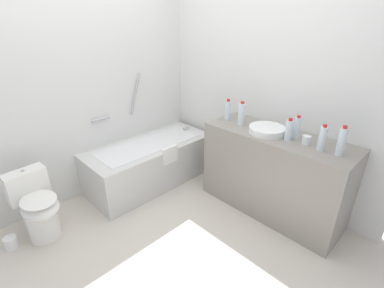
{
  "coord_description": "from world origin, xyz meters",
  "views": [
    {
      "loc": [
        -1.2,
        -1.6,
        1.91
      ],
      "look_at": [
        0.61,
        0.24,
        0.72
      ],
      "focal_mm": 25.49,
      "sensor_mm": 36.0,
      "label": 1
    }
  ],
  "objects_px": {
    "toilet": "(38,208)",
    "drinking_glass_0": "(306,140)",
    "water_bottle_5": "(289,130)",
    "water_bottle_1": "(242,114)",
    "bathtub": "(151,161)",
    "water_bottle_3": "(342,142)",
    "water_bottle_4": "(322,139)",
    "water_bottle_0": "(297,128)",
    "water_bottle_2": "(228,110)",
    "sink_basin": "(267,130)",
    "toilet_paper_roll": "(11,243)",
    "sink_faucet": "(278,125)"
  },
  "relations": [
    {
      "from": "toilet",
      "to": "drinking_glass_0",
      "type": "distance_m",
      "value": 2.53
    },
    {
      "from": "water_bottle_5",
      "to": "water_bottle_1",
      "type": "bearing_deg",
      "value": 87.18
    },
    {
      "from": "bathtub",
      "to": "drinking_glass_0",
      "type": "height_order",
      "value": "bathtub"
    },
    {
      "from": "water_bottle_3",
      "to": "water_bottle_4",
      "type": "relative_size",
      "value": 1.11
    },
    {
      "from": "water_bottle_3",
      "to": "water_bottle_0",
      "type": "bearing_deg",
      "value": 79.64
    },
    {
      "from": "toilet",
      "to": "drinking_glass_0",
      "type": "bearing_deg",
      "value": 46.0
    },
    {
      "from": "bathtub",
      "to": "water_bottle_2",
      "type": "bearing_deg",
      "value": -53.24
    },
    {
      "from": "sink_basin",
      "to": "water_bottle_0",
      "type": "bearing_deg",
      "value": -73.32
    },
    {
      "from": "water_bottle_1",
      "to": "water_bottle_3",
      "type": "distance_m",
      "value": 1.0
    },
    {
      "from": "bathtub",
      "to": "water_bottle_4",
      "type": "bearing_deg",
      "value": -74.14
    },
    {
      "from": "bathtub",
      "to": "water_bottle_2",
      "type": "relative_size",
      "value": 6.69
    },
    {
      "from": "water_bottle_2",
      "to": "toilet_paper_roll",
      "type": "bearing_deg",
      "value": 161.78
    },
    {
      "from": "sink_faucet",
      "to": "water_bottle_4",
      "type": "relative_size",
      "value": 0.65
    },
    {
      "from": "bathtub",
      "to": "sink_basin",
      "type": "xyz_separation_m",
      "value": [
        0.52,
        -1.26,
        0.63
      ]
    },
    {
      "from": "drinking_glass_0",
      "to": "sink_faucet",
      "type": "bearing_deg",
      "value": 64.63
    },
    {
      "from": "water_bottle_2",
      "to": "toilet_paper_roll",
      "type": "distance_m",
      "value": 2.46
    },
    {
      "from": "bathtub",
      "to": "water_bottle_3",
      "type": "distance_m",
      "value": 2.13
    },
    {
      "from": "sink_faucet",
      "to": "water_bottle_5",
      "type": "height_order",
      "value": "water_bottle_5"
    },
    {
      "from": "water_bottle_1",
      "to": "drinking_glass_0",
      "type": "xyz_separation_m",
      "value": [
        0.01,
        -0.71,
        -0.08
      ]
    },
    {
      "from": "water_bottle_2",
      "to": "water_bottle_5",
      "type": "relative_size",
      "value": 1.11
    },
    {
      "from": "water_bottle_5",
      "to": "drinking_glass_0",
      "type": "distance_m",
      "value": 0.17
    },
    {
      "from": "water_bottle_5",
      "to": "toilet",
      "type": "bearing_deg",
      "value": 142.26
    },
    {
      "from": "toilet",
      "to": "sink_basin",
      "type": "xyz_separation_m",
      "value": [
        1.86,
        -1.2,
        0.59
      ]
    },
    {
      "from": "sink_basin",
      "to": "toilet",
      "type": "bearing_deg",
      "value": 147.12
    },
    {
      "from": "water_bottle_1",
      "to": "water_bottle_3",
      "type": "xyz_separation_m",
      "value": [
        -0.01,
        -1.0,
        0.0
      ]
    },
    {
      "from": "water_bottle_4",
      "to": "bathtub",
      "type": "bearing_deg",
      "value": 105.86
    },
    {
      "from": "water_bottle_2",
      "to": "water_bottle_4",
      "type": "bearing_deg",
      "value": -92.44
    },
    {
      "from": "water_bottle_5",
      "to": "sink_basin",
      "type": "bearing_deg",
      "value": 86.99
    },
    {
      "from": "water_bottle_5",
      "to": "toilet_paper_roll",
      "type": "distance_m",
      "value": 2.73
    },
    {
      "from": "water_bottle_0",
      "to": "water_bottle_4",
      "type": "distance_m",
      "value": 0.29
    },
    {
      "from": "bathtub",
      "to": "water_bottle_0",
      "type": "xyz_separation_m",
      "value": [
        0.6,
        -1.52,
        0.71
      ]
    },
    {
      "from": "bathtub",
      "to": "sink_faucet",
      "type": "bearing_deg",
      "value": -59.9
    },
    {
      "from": "bathtub",
      "to": "water_bottle_4",
      "type": "xyz_separation_m",
      "value": [
        0.51,
        -1.79,
        0.71
      ]
    },
    {
      "from": "sink_faucet",
      "to": "water_bottle_2",
      "type": "height_order",
      "value": "water_bottle_2"
    },
    {
      "from": "water_bottle_2",
      "to": "water_bottle_3",
      "type": "bearing_deg",
      "value": -91.24
    },
    {
      "from": "toilet",
      "to": "drinking_glass_0",
      "type": "xyz_separation_m",
      "value": [
        1.88,
        -1.59,
        0.6
      ]
    },
    {
      "from": "bathtub",
      "to": "water_bottle_3",
      "type": "xyz_separation_m",
      "value": [
        0.53,
        -1.93,
        0.72
      ]
    },
    {
      "from": "water_bottle_4",
      "to": "water_bottle_1",
      "type": "bearing_deg",
      "value": 87.84
    },
    {
      "from": "water_bottle_3",
      "to": "toilet_paper_roll",
      "type": "relative_size",
      "value": 2.15
    },
    {
      "from": "sink_faucet",
      "to": "water_bottle_1",
      "type": "height_order",
      "value": "water_bottle_1"
    },
    {
      "from": "drinking_glass_0",
      "to": "water_bottle_3",
      "type": "bearing_deg",
      "value": -93.92
    },
    {
      "from": "water_bottle_2",
      "to": "bathtub",
      "type": "bearing_deg",
      "value": 126.76
    },
    {
      "from": "water_bottle_4",
      "to": "water_bottle_2",
      "type": "bearing_deg",
      "value": 87.56
    },
    {
      "from": "water_bottle_3",
      "to": "drinking_glass_0",
      "type": "height_order",
      "value": "water_bottle_3"
    },
    {
      "from": "sink_faucet",
      "to": "water_bottle_0",
      "type": "xyz_separation_m",
      "value": [
        -0.13,
        -0.26,
        0.08
      ]
    },
    {
      "from": "drinking_glass_0",
      "to": "water_bottle_5",
      "type": "bearing_deg",
      "value": 102.0
    },
    {
      "from": "sink_faucet",
      "to": "toilet_paper_roll",
      "type": "height_order",
      "value": "sink_faucet"
    },
    {
      "from": "water_bottle_1",
      "to": "water_bottle_5",
      "type": "distance_m",
      "value": 0.55
    },
    {
      "from": "water_bottle_0",
      "to": "water_bottle_1",
      "type": "height_order",
      "value": "water_bottle_1"
    },
    {
      "from": "water_bottle_0",
      "to": "water_bottle_3",
      "type": "bearing_deg",
      "value": -100.36
    }
  ]
}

